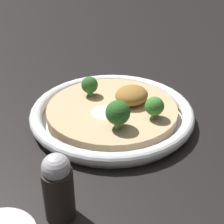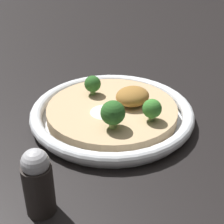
# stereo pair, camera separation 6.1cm
# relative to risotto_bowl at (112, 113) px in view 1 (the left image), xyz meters

# --- Properties ---
(ground_plane) EXTENTS (6.00, 6.00, 0.00)m
(ground_plane) POSITION_rel_risotto_bowl_xyz_m (0.00, 0.00, -0.02)
(ground_plane) COLOR black
(risotto_bowl) EXTENTS (0.29, 0.29, 0.03)m
(risotto_bowl) POSITION_rel_risotto_bowl_xyz_m (0.00, 0.00, 0.00)
(risotto_bowl) COLOR silver
(risotto_bowl) RESTS_ON ground_plane
(cheese_sprinkle) EXTENTS (0.05, 0.05, 0.02)m
(cheese_sprinkle) POSITION_rel_risotto_bowl_xyz_m (0.02, 0.01, 0.02)
(cheese_sprinkle) COLOR white
(cheese_sprinkle) RESTS_ON risotto_bowl
(crispy_onion_garnish) EXTENTS (0.06, 0.06, 0.03)m
(crispy_onion_garnish) POSITION_rel_risotto_bowl_xyz_m (-0.03, 0.01, 0.03)
(crispy_onion_garnish) COLOR olive
(crispy_onion_garnish) RESTS_ON risotto_bowl
(broccoli_back_left) EXTENTS (0.03, 0.03, 0.04)m
(broccoli_back_left) POSITION_rel_risotto_bowl_xyz_m (-0.02, 0.08, 0.03)
(broccoli_back_left) COLOR #84A856
(broccoli_back_left) RESTS_ON risotto_bowl
(broccoli_front) EXTENTS (0.03, 0.03, 0.04)m
(broccoli_front) POSITION_rel_risotto_bowl_xyz_m (0.00, -0.06, 0.03)
(broccoli_front) COLOR #668E47
(broccoli_front) RESTS_ON risotto_bowl
(broccoli_back) EXTENTS (0.04, 0.04, 0.05)m
(broccoli_back) POSITION_rel_risotto_bowl_xyz_m (0.04, 0.05, 0.04)
(broccoli_back) COLOR #84A856
(broccoli_back) RESTS_ON risotto_bowl
(pepper_shaker) EXTENTS (0.04, 0.04, 0.09)m
(pepper_shaker) POSITION_rel_risotto_bowl_xyz_m (0.20, 0.12, 0.03)
(pepper_shaker) COLOR black
(pepper_shaker) RESTS_ON ground_plane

